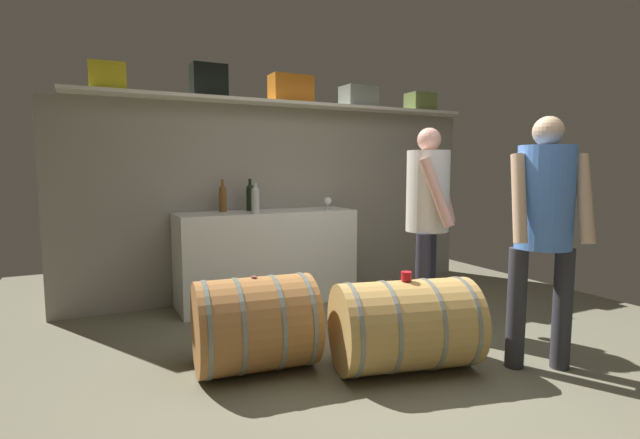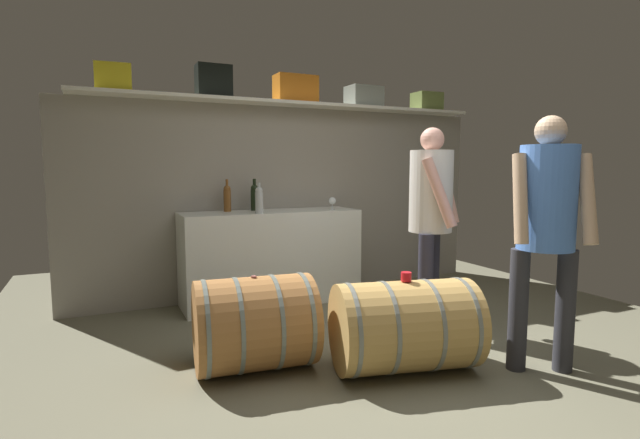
{
  "view_description": "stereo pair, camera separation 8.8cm",
  "coord_description": "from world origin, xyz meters",
  "views": [
    {
      "loc": [
        -1.99,
        -2.44,
        1.37
      ],
      "look_at": [
        -0.52,
        0.48,
        1.01
      ],
      "focal_mm": 26.82,
      "sensor_mm": 36.0,
      "label": 1
    },
    {
      "loc": [
        -1.91,
        -2.48,
        1.37
      ],
      "look_at": [
        -0.52,
        0.48,
        1.01
      ],
      "focal_mm": 26.82,
      "sensor_mm": 36.0,
      "label": 2
    }
  ],
  "objects": [
    {
      "name": "ground_plane",
      "position": [
        0.0,
        0.6,
        -0.01
      ],
      "size": [
        5.83,
        7.98,
        0.02
      ],
      "primitive_type": "cube",
      "color": "#6A6751"
    },
    {
      "name": "back_wall_panel",
      "position": [
        0.0,
        2.39,
        1.0
      ],
      "size": [
        4.63,
        0.1,
        2.01
      ],
      "primitive_type": "cube",
      "color": "gray",
      "rests_on": "ground"
    },
    {
      "name": "high_shelf_board",
      "position": [
        0.0,
        2.24,
        2.03
      ],
      "size": [
        4.26,
        0.4,
        0.03
      ],
      "primitive_type": "cube",
      "color": "white",
      "rests_on": "back_wall_panel"
    },
    {
      "name": "toolcase_yellow",
      "position": [
        -1.73,
        2.24,
        2.16
      ],
      "size": [
        0.32,
        0.31,
        0.23
      ],
      "primitive_type": "cube",
      "rotation": [
        0.0,
        0.0,
        -0.05
      ],
      "color": "yellow",
      "rests_on": "high_shelf_board"
    },
    {
      "name": "toolcase_black",
      "position": [
        -0.83,
        2.24,
        2.2
      ],
      "size": [
        0.33,
        0.21,
        0.31
      ],
      "primitive_type": "cube",
      "rotation": [
        0.0,
        0.0,
        0.0
      ],
      "color": "black",
      "rests_on": "high_shelf_board"
    },
    {
      "name": "toolcase_orange",
      "position": [
        0.02,
        2.24,
        2.18
      ],
      "size": [
        0.44,
        0.23,
        0.28
      ],
      "primitive_type": "cube",
      "rotation": [
        0.0,
        0.0,
        0.01
      ],
      "color": "orange",
      "rests_on": "high_shelf_board"
    },
    {
      "name": "toolcase_grey",
      "position": [
        0.84,
        2.24,
        2.15
      ],
      "size": [
        0.39,
        0.27,
        0.23
      ],
      "primitive_type": "cube",
      "rotation": [
        0.0,
        0.0,
        0.04
      ],
      "color": "gray",
      "rests_on": "high_shelf_board"
    },
    {
      "name": "toolcase_olive",
      "position": [
        1.71,
        2.24,
        2.15
      ],
      "size": [
        0.32,
        0.25,
        0.21
      ],
      "primitive_type": "cube",
      "rotation": [
        0.0,
        0.0,
        -0.02
      ],
      "color": "olive",
      "rests_on": "high_shelf_board"
    },
    {
      "name": "work_cabinet",
      "position": [
        -0.33,
        2.06,
        0.47
      ],
      "size": [
        1.78,
        0.54,
        0.94
      ],
      "primitive_type": "cube",
      "color": "white",
      "rests_on": "ground"
    },
    {
      "name": "wine_bottle_amber",
      "position": [
        -0.74,
        2.19,
        1.07
      ],
      "size": [
        0.07,
        0.07,
        0.32
      ],
      "color": "brown",
      "rests_on": "work_cabinet"
    },
    {
      "name": "wine_bottle_clear",
      "position": [
        -0.51,
        1.87,
        1.07
      ],
      "size": [
        0.08,
        0.08,
        0.29
      ],
      "color": "#B6BDBE",
      "rests_on": "work_cabinet"
    },
    {
      "name": "wine_bottle_dark",
      "position": [
        -0.46,
        2.18,
        1.08
      ],
      "size": [
        0.08,
        0.08,
        0.32
      ],
      "color": "black",
      "rests_on": "work_cabinet"
    },
    {
      "name": "wine_glass",
      "position": [
        0.31,
        1.95,
        1.02
      ],
      "size": [
        0.08,
        0.08,
        0.13
      ],
      "color": "white",
      "rests_on": "work_cabinet"
    },
    {
      "name": "wine_barrel_near",
      "position": [
        -0.07,
        0.11,
        0.31
      ],
      "size": [
        1.05,
        0.81,
        0.62
      ],
      "rotation": [
        0.0,
        0.0,
        -0.24
      ],
      "color": "tan",
      "rests_on": "ground"
    },
    {
      "name": "wine_barrel_far",
      "position": [
        -0.98,
        0.55,
        0.32
      ],
      "size": [
        0.85,
        0.71,
        0.65
      ],
      "rotation": [
        0.0,
        0.0,
        -0.11
      ],
      "color": "#A66D38",
      "rests_on": "ground"
    },
    {
      "name": "tasting_cup",
      "position": [
        -0.06,
        0.11,
        0.65
      ],
      "size": [
        0.07,
        0.07,
        0.06
      ],
      "primitive_type": "cylinder",
      "color": "red",
      "rests_on": "wine_barrel_near"
    },
    {
      "name": "winemaker_pouring",
      "position": [
        0.65,
        0.76,
        1.04
      ],
      "size": [
        0.54,
        0.53,
        1.7
      ],
      "rotation": [
        0.0,
        0.0,
        -2.42
      ],
      "color": "#2A2A38",
      "rests_on": "ground"
    },
    {
      "name": "visitor_tasting",
      "position": [
        0.76,
        -0.29,
        1.05
      ],
      "size": [
        0.54,
        0.5,
        1.7
      ],
      "rotation": [
        0.0,
        0.0,
        2.63
      ],
      "color": "#2F2F36",
      "rests_on": "ground"
    }
  ]
}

